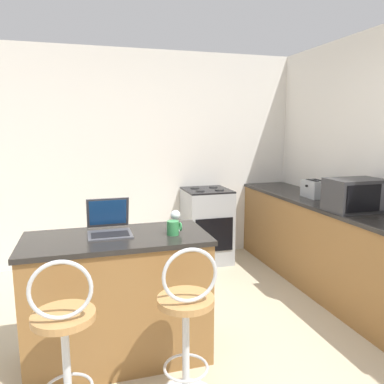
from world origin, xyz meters
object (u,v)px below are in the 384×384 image
object	(u,v)px
bar_stool_far	(187,331)
laptop	(109,225)
bar_stool_near	(65,350)
microwave	(355,195)
toaster	(315,189)
wine_glass_short	(176,216)
mug_green	(173,228)
stove_range	(207,225)

from	to	relation	value
bar_stool_far	laptop	world-z (taller)	laptop
laptop	bar_stool_far	bearing A→B (deg)	-61.74
bar_stool_near	microwave	world-z (taller)	microwave
bar_stool_far	bar_stool_near	bearing A→B (deg)	180.00
laptop	toaster	bearing A→B (deg)	19.56
bar_stool_near	wine_glass_short	size ratio (longest dim) A/B	6.57
microwave	wine_glass_short	size ratio (longest dim) A/B	3.17
mug_green	laptop	bearing A→B (deg)	158.11
laptop	toaster	size ratio (longest dim) A/B	1.19
wine_glass_short	microwave	bearing A→B (deg)	6.12
bar_stool_far	stove_range	size ratio (longest dim) A/B	1.10
bar_stool_near	wine_glass_short	distance (m)	1.14
microwave	wine_glass_short	distance (m)	1.73
bar_stool_far	toaster	world-z (taller)	toaster
bar_stool_far	toaster	size ratio (longest dim) A/B	3.79
bar_stool_far	stove_range	bearing A→B (deg)	68.78
laptop	stove_range	size ratio (longest dim) A/B	0.35
microwave	stove_range	world-z (taller)	microwave
wine_glass_short	bar_stool_far	bearing A→B (deg)	-98.29
toaster	bar_stool_far	bearing A→B (deg)	-141.07
microwave	toaster	world-z (taller)	microwave
bar_stool_near	bar_stool_far	bearing A→B (deg)	0.00
bar_stool_far	mug_green	size ratio (longest dim) A/B	9.83
stove_range	bar_stool_near	bearing A→B (deg)	-124.11
bar_stool_far	mug_green	world-z (taller)	bar_stool_far
stove_range	wine_glass_short	bearing A→B (deg)	-115.50
bar_stool_near	stove_range	xyz separation A→B (m)	(1.60, 2.36, -0.02)
laptop	microwave	bearing A→B (deg)	2.71
toaster	mug_green	distance (m)	2.06
bar_stool_near	microwave	bearing A→B (deg)	18.11
bar_stool_far	mug_green	xyz separation A→B (m)	(0.05, 0.54, 0.49)
bar_stool_far	microwave	xyz separation A→B (m)	(1.81, 0.82, 0.59)
laptop	microwave	distance (m)	2.20
microwave	laptop	bearing A→B (deg)	-177.29
microwave	toaster	distance (m)	0.70
bar_stool_far	wine_glass_short	xyz separation A→B (m)	(0.09, 0.63, 0.55)
stove_range	mug_green	size ratio (longest dim) A/B	8.93
bar_stool_far	mug_green	distance (m)	0.73
bar_stool_near	laptop	size ratio (longest dim) A/B	3.17
bar_stool_near	microwave	xyz separation A→B (m)	(2.49, 0.82, 0.59)
stove_range	microwave	bearing A→B (deg)	-59.86
stove_range	wine_glass_short	xyz separation A→B (m)	(-0.82, -1.73, 0.57)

